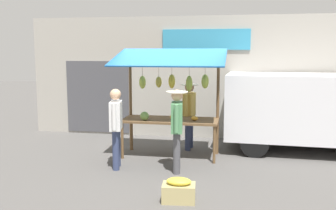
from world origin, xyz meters
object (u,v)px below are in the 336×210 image
Objects in this scene: market_stall at (171,90)px; shopper_with_shopping_bag at (177,124)px; vendor_with_sunhat at (189,110)px; produce_crate_near at (179,191)px; shopper_in_striped_shirt at (116,123)px; parked_van at (313,106)px.

shopper_with_shopping_bag is at bearing 105.98° from market_stall.
shopper_with_shopping_bag is (-0.33, 1.15, -0.54)m from market_stall.
vendor_with_sunhat reaches higher than produce_crate_near.
produce_crate_near is at bearing -146.54° from shopper_in_striped_shirt.
shopper_in_striped_shirt is at bearing -28.58° from vendor_with_sunhat.
shopper_in_striped_shirt is (1.29, 1.85, -0.02)m from vendor_with_sunhat.
shopper_with_shopping_bag reaches higher than produce_crate_near.
shopper_in_striped_shirt is 4.76m from parked_van.
parked_van reaches higher than shopper_with_shopping_bag.
vendor_with_sunhat is at bearing -7.95° from shopper_with_shopping_bag.
shopper_with_shopping_bag is at bearing -102.65° from shopper_in_striped_shirt.
parked_van is at bearing -61.36° from shopper_with_shopping_bag.
parked_van reaches higher than vendor_with_sunhat.
vendor_with_sunhat is (-0.34, -0.71, -0.55)m from market_stall.
parked_van is (-3.30, -1.02, -0.42)m from market_stall.
parked_van is 4.67m from produce_crate_near.
produce_crate_near is at bearing -177.26° from shopper_with_shopping_bag.
produce_crate_near is (2.69, 3.70, -0.94)m from parked_van.
market_stall is 3.06m from produce_crate_near.
market_stall reaches higher than shopper_with_shopping_bag.
vendor_with_sunhat is 2.98m from parked_van.
market_stall is 0.97m from vendor_with_sunhat.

